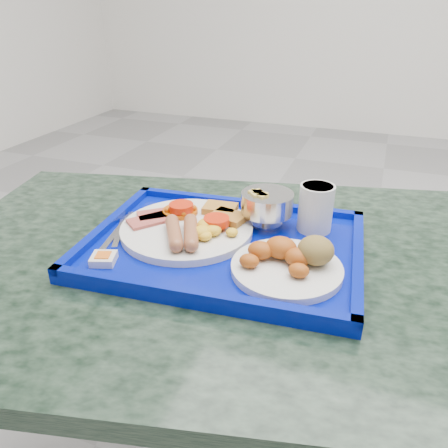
% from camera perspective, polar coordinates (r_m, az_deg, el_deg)
% --- Properties ---
extents(floor, '(6.00, 6.00, 0.00)m').
position_cam_1_polar(floor, '(1.71, 17.42, -15.05)').
color(floor, '#969699').
rests_on(floor, ground).
extents(table, '(1.25, 0.97, 0.70)m').
position_cam_1_polar(table, '(0.91, 0.01, -13.71)').
color(table, slate).
rests_on(table, floor).
extents(tray, '(0.52, 0.40, 0.03)m').
position_cam_1_polar(tray, '(0.81, -0.00, -2.91)').
color(tray, '#031299').
rests_on(tray, table).
extents(main_plate, '(0.26, 0.26, 0.04)m').
position_cam_1_polar(main_plate, '(0.84, -4.46, -0.30)').
color(main_plate, silver).
rests_on(main_plate, tray).
extents(bread_plate, '(0.18, 0.18, 0.06)m').
position_cam_1_polar(bread_plate, '(0.73, 8.67, -4.76)').
color(bread_plate, silver).
rests_on(bread_plate, tray).
extents(fruit_bowl, '(0.10, 0.10, 0.07)m').
position_cam_1_polar(fruit_bowl, '(0.86, 5.59, 2.66)').
color(fruit_bowl, '#B9BABC').
rests_on(fruit_bowl, tray).
extents(juice_cup, '(0.07, 0.07, 0.09)m').
position_cam_1_polar(juice_cup, '(0.86, 11.91, 2.26)').
color(juice_cup, silver).
rests_on(juice_cup, tray).
extents(spoon, '(0.09, 0.17, 0.01)m').
position_cam_1_polar(spoon, '(0.90, -10.11, 0.65)').
color(spoon, '#B9BABC').
rests_on(spoon, tray).
extents(knife, '(0.05, 0.17, 0.00)m').
position_cam_1_polar(knife, '(0.87, -13.79, -0.92)').
color(knife, '#B9BABC').
rests_on(knife, tray).
extents(jam_packet, '(0.05, 0.05, 0.02)m').
position_cam_1_polar(jam_packet, '(0.78, -15.45, -4.39)').
color(jam_packet, silver).
rests_on(jam_packet, tray).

